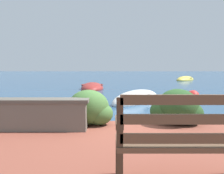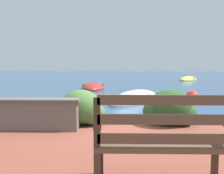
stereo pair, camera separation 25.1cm
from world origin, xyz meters
name	(u,v)px [view 1 (the left image)]	position (x,y,z in m)	size (l,w,h in m)	color
ground_plane	(126,131)	(0.00, 0.00, 0.00)	(80.00, 80.00, 0.00)	navy
park_bench	(182,138)	(0.38, -2.80, 0.70)	(1.30, 0.48, 0.93)	#433123
stone_wall	(37,114)	(-1.66, -0.70, 0.51)	(1.87, 0.39, 0.57)	#666056
hedge_clump_left	(87,109)	(-0.78, -0.29, 0.52)	(1.01, 0.73, 0.69)	#426B33
hedge_clump_centre	(176,109)	(0.98, -0.27, 0.52)	(1.03, 0.74, 0.70)	#284C23
rowboat_nearest	(136,100)	(0.62, 4.12, 0.06)	(2.51, 3.05, 0.75)	silver
rowboat_mid	(92,88)	(-1.41, 8.73, 0.06)	(1.32, 2.71, 0.63)	#9E2D28
rowboat_far	(185,80)	(5.91, 15.94, 0.05)	(2.51, 2.97, 0.61)	#DBC64C
mooring_buoy	(192,97)	(2.93, 4.74, 0.09)	(0.58, 0.58, 0.53)	red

